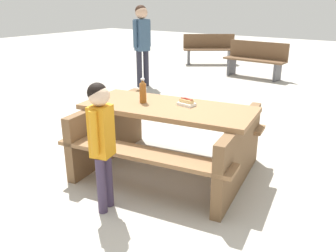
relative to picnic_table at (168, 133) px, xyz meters
name	(u,v)px	position (x,y,z in m)	size (l,w,h in m)	color
ground_plane	(168,170)	(0.00, 0.00, -0.44)	(30.00, 30.00, 0.00)	#B7B2A8
picnic_table	(168,133)	(0.00, 0.00, 0.00)	(2.00, 1.67, 0.75)	olive
soda_bottle	(143,91)	(-0.29, -0.06, 0.43)	(0.07, 0.07, 0.27)	brown
hotdog_tray	(187,103)	(0.15, 0.12, 0.34)	(0.19, 0.13, 0.08)	white
child_in_coat	(101,132)	(-0.03, -0.95, 0.30)	(0.20, 0.28, 1.17)	#3F334C
park_bench_near	(256,59)	(-1.12, 5.33, 0.00)	(1.52, 0.50, 0.85)	brown
park_bench_mid	(209,48)	(-2.98, 6.41, 0.00)	(1.46, 1.19, 0.85)	brown
bystander_adult	(142,35)	(-2.78, 3.05, 0.64)	(0.31, 0.40, 1.70)	#262633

